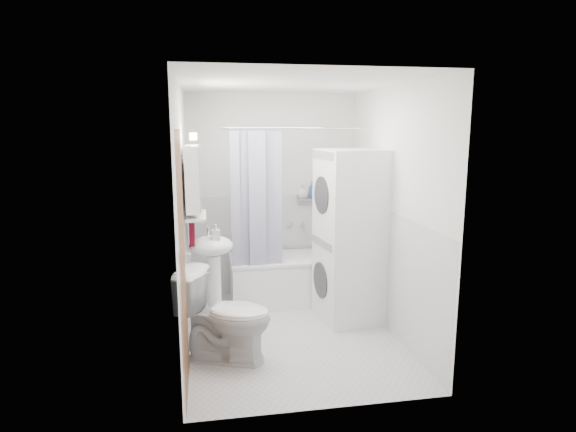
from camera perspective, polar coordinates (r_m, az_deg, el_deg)
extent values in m
plane|color=silver|center=(4.89, 0.47, -13.81)|extent=(2.60, 2.60, 0.00)
plane|color=white|center=(5.79, -1.83, 2.45)|extent=(2.00, 0.00, 2.00)
plane|color=white|center=(3.28, 4.58, -3.87)|extent=(2.00, 0.00, 2.00)
plane|color=white|center=(4.46, -12.26, -0.24)|extent=(0.00, 2.60, 2.60)
plane|color=white|center=(4.80, 12.30, 0.53)|extent=(0.00, 2.60, 2.60)
plane|color=white|center=(4.47, 0.51, 15.48)|extent=(2.60, 2.60, 0.00)
plane|color=white|center=(5.90, -1.78, -3.35)|extent=(1.98, 0.00, 1.98)
plane|color=white|center=(4.61, -11.81, -7.59)|extent=(0.00, 2.58, 2.58)
plane|color=white|center=(4.94, 11.90, -6.35)|extent=(0.00, 2.58, 2.58)
plane|color=brown|center=(3.65, -12.35, -5.88)|extent=(0.00, 2.00, 2.00)
cylinder|color=silver|center=(3.96, -11.72, -4.53)|extent=(0.04, 0.04, 0.04)
cube|color=white|center=(5.67, 0.30, -7.58)|extent=(1.38, 0.64, 0.50)
cube|color=white|center=(5.59, 0.30, -4.98)|extent=(1.40, 0.66, 0.03)
cube|color=silver|center=(5.62, 0.30, -6.11)|extent=(1.20, 0.46, 0.20)
cylinder|color=silver|center=(5.86, 1.66, -0.88)|extent=(0.04, 0.12, 0.04)
cylinder|color=silver|center=(5.12, 0.87, 10.37)|extent=(1.58, 0.02, 0.02)
cube|color=#15194B|center=(5.10, -6.23, 1.84)|extent=(0.10, 0.02, 1.45)
cube|color=#15194B|center=(5.10, -5.22, 1.87)|extent=(0.10, 0.02, 1.45)
cube|color=#15194B|center=(5.11, -4.22, 1.90)|extent=(0.10, 0.02, 1.45)
cube|color=#15194B|center=(5.12, -3.21, 1.93)|extent=(0.10, 0.02, 1.45)
cube|color=#15194B|center=(5.13, -2.22, 1.96)|extent=(0.10, 0.02, 1.45)
cube|color=#15194B|center=(5.14, -1.22, 1.98)|extent=(0.10, 0.02, 1.45)
ellipsoid|color=white|center=(4.85, -9.11, -3.51)|extent=(0.44, 0.37, 0.20)
cylinder|color=white|center=(4.98, -8.72, -8.81)|extent=(0.14, 0.14, 0.75)
cylinder|color=silver|center=(4.95, -9.41, -1.78)|extent=(0.03, 0.03, 0.14)
cylinder|color=silver|center=(4.90, -9.42, -1.19)|extent=(0.02, 0.10, 0.02)
cube|color=white|center=(4.50, -11.24, 4.41)|extent=(0.12, 0.50, 0.60)
cube|color=white|center=(4.50, -10.41, 4.44)|extent=(0.01, 0.47, 0.57)
cube|color=#FFEABF|center=(4.48, -11.15, 9.25)|extent=(0.06, 0.45, 0.06)
cube|color=silver|center=(4.55, -10.83, 0.04)|extent=(0.18, 0.54, 0.02)
cube|color=silver|center=(5.81, 2.18, 1.98)|extent=(0.22, 0.06, 0.02)
cube|color=#5E0C1A|center=(4.79, -11.42, 1.57)|extent=(0.05, 0.34, 0.80)
cube|color=#5E0C1A|center=(4.75, -11.22, 6.02)|extent=(0.03, 0.30, 0.08)
cylinder|color=silver|center=(4.75, -11.72, 6.48)|extent=(0.02, 0.04, 0.02)
cube|color=white|center=(5.15, 7.38, -7.25)|extent=(0.71, 0.71, 0.90)
cylinder|color=#2D2D33|center=(5.07, 3.88, -7.58)|extent=(0.07, 0.38, 0.38)
cube|color=gray|center=(4.96, 3.95, -3.15)|extent=(0.08, 0.57, 0.08)
cube|color=white|center=(4.95, 7.63, 2.67)|extent=(0.71, 0.71, 0.90)
cylinder|color=#2D2D33|center=(4.87, 4.01, 2.49)|extent=(0.07, 0.38, 0.38)
cube|color=gray|center=(4.83, 4.08, 7.24)|extent=(0.08, 0.57, 0.08)
imported|color=white|center=(4.30, -7.39, -11.68)|extent=(0.92, 0.71, 0.79)
imported|color=gray|center=(4.75, -8.53, -2.54)|extent=(0.08, 0.17, 0.08)
imported|color=gray|center=(4.40, -10.88, 0.30)|extent=(0.07, 0.18, 0.07)
imported|color=gray|center=(4.66, -10.84, 1.06)|extent=(0.10, 0.09, 0.10)
imported|color=gray|center=(5.79, 1.69, 2.71)|extent=(0.13, 0.17, 0.13)
imported|color=#265B99|center=(5.82, 2.85, 2.48)|extent=(0.08, 0.21, 0.08)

